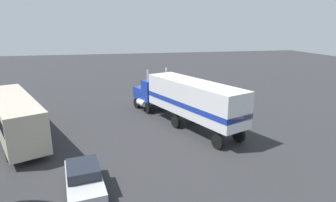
{
  "coord_description": "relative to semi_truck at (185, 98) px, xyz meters",
  "views": [
    {
      "loc": [
        -29.49,
        4.52,
        8.72
      ],
      "look_at": [
        -4.07,
        -0.97,
        1.6
      ],
      "focal_mm": 29.73,
      "sensor_mm": 36.0,
      "label": 1
    }
  ],
  "objects": [
    {
      "name": "lane_stripe_near",
      "position": [
        7.28,
        -1.52,
        -2.52
      ],
      "size": [
        4.19,
        1.66,
        0.01
      ],
      "primitive_type": "cube",
      "rotation": [
        0.0,
        0.0,
        0.35
      ],
      "color": "silver",
      "rests_on": "ground_plane"
    },
    {
      "name": "ground_plane",
      "position": [
        6.62,
        1.98,
        -2.52
      ],
      "size": [
        120.0,
        120.0,
        0.0
      ],
      "primitive_type": "plane",
      "color": "#2D2D30"
    },
    {
      "name": "person_bystander",
      "position": [
        1.29,
        -2.3,
        -1.63
      ],
      "size": [
        0.41,
        0.48,
        1.63
      ],
      "color": "black",
      "rests_on": "ground_plane"
    },
    {
      "name": "parked_car",
      "position": [
        -9.06,
        8.1,
        -1.72
      ],
      "size": [
        4.63,
        2.49,
        1.57
      ],
      "color": "#B7B7BC",
      "rests_on": "ground_plane"
    },
    {
      "name": "motorcycle",
      "position": [
        1.19,
        -4.06,
        -2.04
      ],
      "size": [
        2.1,
        0.38,
        1.12
      ],
      "color": "black",
      "rests_on": "ground_plane"
    },
    {
      "name": "parked_bus",
      "position": [
        -0.42,
        13.78,
        -0.46
      ],
      "size": [
        11.08,
        6.84,
        3.4
      ],
      "color": "#BFB29E",
      "rests_on": "ground_plane"
    },
    {
      "name": "lane_stripe_mid",
      "position": [
        3.21,
        -4.19,
        -2.52
      ],
      "size": [
        4.11,
        1.87,
        0.01
      ],
      "primitive_type": "cube",
      "rotation": [
        0.0,
        0.0,
        0.4
      ],
      "color": "silver",
      "rests_on": "ground_plane"
    },
    {
      "name": "semi_truck",
      "position": [
        0.0,
        0.0,
        0.0
      ],
      "size": [
        14.05,
        7.64,
        4.5
      ],
      "color": "#193399",
      "rests_on": "ground_plane"
    }
  ]
}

